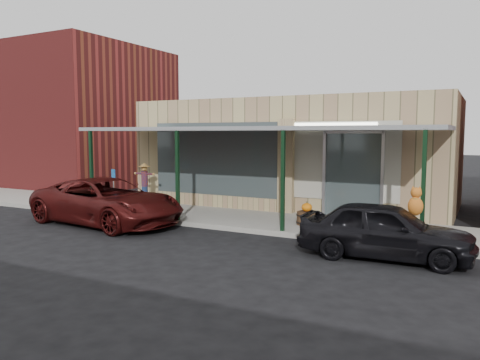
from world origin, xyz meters
The scene contains 10 objects.
ground centered at (0.00, 0.00, 0.00)m, with size 120.00×120.00×0.00m, color black.
sidewalk centered at (0.00, 3.60, 0.07)m, with size 40.00×3.20×0.15m, color gray.
storefront centered at (0.00, 8.16, 2.09)m, with size 12.00×6.25×4.20m.
awning centered at (0.00, 3.56, 3.01)m, with size 12.00×3.00×3.04m.
block_buildings_near centered at (2.01, 9.20, 3.77)m, with size 61.00×8.00×8.00m.
barrel_scarecrow centered at (-4.71, 4.08, 0.70)m, with size 0.99×0.71×1.63m.
barrel_pumpkin centered at (2.10, 3.33, 0.40)m, with size 0.69×0.69×0.71m.
handicap_sign centered at (-5.00, 2.70, 1.10)m, with size 0.28×0.14×1.47m.
parked_sedan centered at (4.83, 1.05, 0.67)m, with size 3.98×1.88×1.64m.
car_maroon centered at (-3.84, 1.13, 0.73)m, with size 2.44×5.29×1.47m, color #410D0D.
Camera 1 is at (6.82, -9.95, 2.90)m, focal length 35.00 mm.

